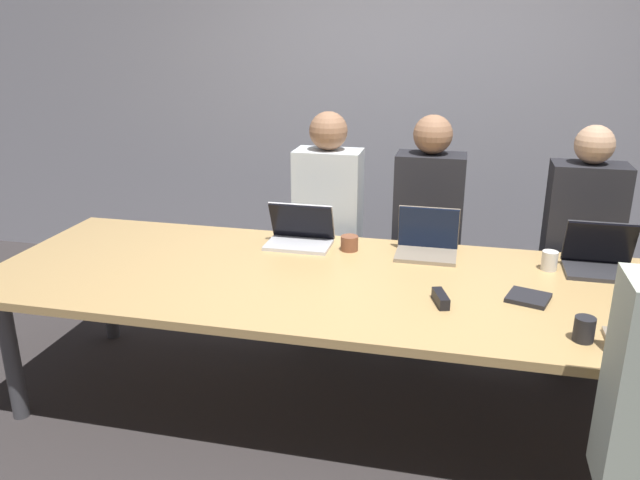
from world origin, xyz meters
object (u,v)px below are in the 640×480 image
laptop_far_right (599,257)px  laptop_far_midleft (300,233)px  stapler (441,299)px  cup_far_midleft (349,243)px  person_far_midleft (328,229)px  cup_near_right (584,329)px  laptop_far_center (427,241)px  cup_far_right (549,261)px  person_far_center (427,235)px  person_far_right (579,253)px

laptop_far_right → laptop_far_midleft: size_ratio=0.93×
stapler → cup_far_midleft: bearing=113.8°
laptop_far_right → cup_far_midleft: 1.25m
person_far_midleft → cup_near_right: 1.81m
laptop_far_center → cup_far_right: bearing=-8.3°
cup_far_right → laptop_far_midleft: size_ratio=0.27×
person_far_center → stapler: size_ratio=8.98×
laptop_far_right → cup_far_right: 0.24m
laptop_far_right → cup_near_right: bearing=-103.4°
laptop_far_right → laptop_far_midleft: bearing=178.5°
laptop_far_center → laptop_far_right: size_ratio=0.96×
laptop_far_right → cup_far_right: (-0.24, -0.04, -0.02)m
laptop_far_center → laptop_far_right: bearing=-3.3°
person_far_center → laptop_far_midleft: person_far_center is taller
laptop_far_right → person_far_midleft: bearing=162.0°
cup_far_right → stapler: (-0.50, -0.53, -0.02)m
person_far_center → cup_far_right: (0.63, -0.54, 0.09)m
person_far_center → laptop_far_right: 1.01m
laptop_far_right → cup_near_right: (-0.19, -0.79, -0.02)m
person_far_center → laptop_far_right: (0.87, -0.50, 0.12)m
laptop_far_midleft → stapler: 1.01m
laptop_far_center → person_far_center: bearing=93.3°
laptop_far_center → laptop_far_right: (0.84, -0.05, 0.00)m
stapler → laptop_far_right: bearing=20.0°
stapler → person_far_right: bearing=36.3°
cup_far_right → cup_near_right: (0.05, -0.75, 0.00)m
laptop_far_midleft → stapler: (0.80, -0.61, -0.04)m
laptop_far_center → laptop_far_midleft: laptop_far_center is taller
stapler → cup_near_right: bearing=-39.1°
person_far_center → person_far_right: size_ratio=1.01×
person_far_right → stapler: (-0.72, -0.99, 0.08)m
cup_near_right → cup_far_midleft: bearing=143.2°
laptop_far_center → laptop_far_midleft: bearing=-179.4°
person_far_right → cup_far_midleft: (-1.24, -0.41, 0.10)m
person_far_right → stapler: person_far_right is taller
laptop_far_midleft → person_far_midleft: (0.06, 0.44, -0.11)m
person_far_right → cup_far_right: bearing=-115.3°
person_far_right → cup_far_right: (-0.22, -0.46, 0.11)m
laptop_far_center → person_far_midleft: size_ratio=0.23×
person_far_midleft → cup_far_midleft: 0.52m
person_far_center → laptop_far_midleft: (-0.67, -0.46, 0.11)m
person_far_center → cup_far_midleft: bearing=-128.4°
person_far_right → laptop_far_right: bearing=-87.7°
laptop_far_midleft → stapler: bearing=-37.5°
person_far_right → cup_near_right: (-0.17, -1.21, 0.11)m
laptop_far_center → laptop_far_midleft: size_ratio=0.89×
cup_far_right → stapler: size_ratio=0.62×
person_far_center → laptop_far_right: person_far_center is taller
person_far_center → stapler: (0.13, -1.07, 0.07)m
laptop_far_right → cup_far_midleft: size_ratio=3.54×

